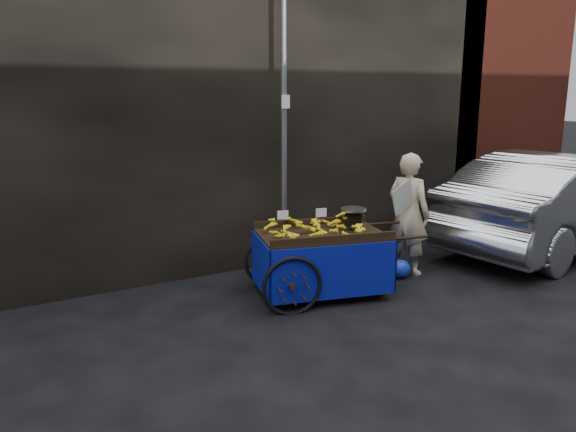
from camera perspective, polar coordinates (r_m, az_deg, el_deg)
ground at (r=7.04m, az=2.78°, el=-8.64°), size 80.00×80.00×0.00m
building_wall at (r=9.01m, az=-4.11°, el=12.31°), size 13.50×2.00×5.00m
street_pole at (r=7.84m, az=-0.42°, el=8.67°), size 0.12×0.10×4.00m
banana_cart at (r=7.04m, az=3.06°, el=-2.43°), size 2.33×1.47×1.17m
vendor at (r=8.02m, az=12.14°, el=0.21°), size 0.81×0.73×1.72m
plastic_bag at (r=7.97m, az=11.36°, el=-5.30°), size 0.29×0.23×0.26m
parked_car at (r=10.11m, az=25.93°, el=1.35°), size 4.97×2.28×1.58m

